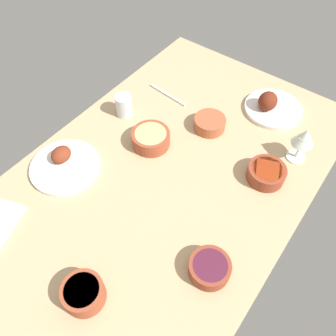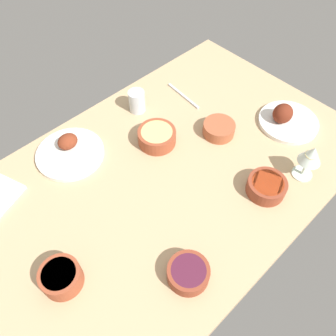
{
  "view_description": "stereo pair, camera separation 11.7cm",
  "coord_description": "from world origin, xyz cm",
  "px_view_note": "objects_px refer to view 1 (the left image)",
  "views": [
    {
      "loc": [
        -56.55,
        -42.5,
        99.59
      ],
      "look_at": [
        0.0,
        0.0,
        6.0
      ],
      "focal_mm": 36.49,
      "sensor_mm": 36.0,
      "label": 1
    },
    {
      "loc": [
        -48.76,
        -51.25,
        99.59
      ],
      "look_at": [
        0.0,
        0.0,
        6.0
      ],
      "focal_mm": 36.49,
      "sensor_mm": 36.0,
      "label": 2
    }
  ],
  "objects_px": {
    "bowl_sauce": "(266,173)",
    "bowl_onions": "(210,268)",
    "plate_far_side": "(271,106)",
    "fork_loose": "(168,95)",
    "plate_center_main": "(64,164)",
    "water_tumbler": "(124,105)",
    "bowl_cream": "(209,123)",
    "bowl_pasta": "(151,138)",
    "bowl_soup": "(83,293)",
    "wine_glass": "(304,139)"
  },
  "relations": [
    {
      "from": "bowl_onions",
      "to": "wine_glass",
      "type": "distance_m",
      "value": 0.55
    },
    {
      "from": "bowl_onions",
      "to": "wine_glass",
      "type": "bearing_deg",
      "value": -2.28
    },
    {
      "from": "bowl_onions",
      "to": "bowl_soup",
      "type": "bearing_deg",
      "value": 138.93
    },
    {
      "from": "plate_center_main",
      "to": "fork_loose",
      "type": "xyz_separation_m",
      "value": [
        0.52,
        -0.06,
        -0.01
      ]
    },
    {
      "from": "bowl_sauce",
      "to": "bowl_onions",
      "type": "relative_size",
      "value": 1.07
    },
    {
      "from": "bowl_sauce",
      "to": "wine_glass",
      "type": "distance_m",
      "value": 0.17
    },
    {
      "from": "bowl_soup",
      "to": "fork_loose",
      "type": "distance_m",
      "value": 0.85
    },
    {
      "from": "plate_center_main",
      "to": "water_tumbler",
      "type": "height_order",
      "value": "water_tumbler"
    },
    {
      "from": "plate_center_main",
      "to": "bowl_soup",
      "type": "distance_m",
      "value": 0.47
    },
    {
      "from": "bowl_onions",
      "to": "bowl_pasta",
      "type": "bearing_deg",
      "value": 57.28
    },
    {
      "from": "bowl_cream",
      "to": "bowl_pasta",
      "type": "bearing_deg",
      "value": 147.93
    },
    {
      "from": "bowl_pasta",
      "to": "fork_loose",
      "type": "bearing_deg",
      "value": 24.0
    },
    {
      "from": "bowl_cream",
      "to": "water_tumbler",
      "type": "bearing_deg",
      "value": 114.14
    },
    {
      "from": "bowl_sauce",
      "to": "bowl_pasta",
      "type": "height_order",
      "value": "bowl_pasta"
    },
    {
      "from": "bowl_sauce",
      "to": "bowl_cream",
      "type": "xyz_separation_m",
      "value": [
        0.09,
        0.28,
        -0.0
      ]
    },
    {
      "from": "bowl_soup",
      "to": "plate_far_side",
      "type": "bearing_deg",
      "value": -3.98
    },
    {
      "from": "plate_far_side",
      "to": "fork_loose",
      "type": "bearing_deg",
      "value": 114.79
    },
    {
      "from": "water_tumbler",
      "to": "bowl_cream",
      "type": "bearing_deg",
      "value": -65.86
    },
    {
      "from": "water_tumbler",
      "to": "fork_loose",
      "type": "height_order",
      "value": "water_tumbler"
    },
    {
      "from": "bowl_sauce",
      "to": "bowl_onions",
      "type": "bearing_deg",
      "value": -176.4
    },
    {
      "from": "bowl_cream",
      "to": "bowl_onions",
      "type": "xyz_separation_m",
      "value": [
        -0.48,
        -0.31,
        0.0
      ]
    },
    {
      "from": "bowl_sauce",
      "to": "fork_loose",
      "type": "height_order",
      "value": "bowl_sauce"
    },
    {
      "from": "bowl_onions",
      "to": "bowl_soup",
      "type": "xyz_separation_m",
      "value": [
        -0.26,
        0.23,
        0.01
      ]
    },
    {
      "from": "wine_glass",
      "to": "bowl_soup",
      "type": "bearing_deg",
      "value": 162.69
    },
    {
      "from": "plate_center_main",
      "to": "wine_glass",
      "type": "xyz_separation_m",
      "value": [
        0.53,
        -0.63,
        0.08
      ]
    },
    {
      "from": "plate_center_main",
      "to": "water_tumbler",
      "type": "xyz_separation_m",
      "value": [
        0.33,
        0.01,
        0.03
      ]
    },
    {
      "from": "bowl_pasta",
      "to": "water_tumbler",
      "type": "height_order",
      "value": "water_tumbler"
    },
    {
      "from": "bowl_cream",
      "to": "bowl_soup",
      "type": "distance_m",
      "value": 0.74
    },
    {
      "from": "bowl_cream",
      "to": "bowl_onions",
      "type": "distance_m",
      "value": 0.57
    },
    {
      "from": "plate_far_side",
      "to": "bowl_onions",
      "type": "bearing_deg",
      "value": -167.09
    },
    {
      "from": "bowl_sauce",
      "to": "water_tumbler",
      "type": "relative_size",
      "value": 1.45
    },
    {
      "from": "bowl_onions",
      "to": "wine_glass",
      "type": "height_order",
      "value": "wine_glass"
    },
    {
      "from": "bowl_sauce",
      "to": "water_tumbler",
      "type": "bearing_deg",
      "value": 95.05
    },
    {
      "from": "plate_center_main",
      "to": "water_tumbler",
      "type": "bearing_deg",
      "value": 1.48
    },
    {
      "from": "wine_glass",
      "to": "water_tumbler",
      "type": "distance_m",
      "value": 0.67
    },
    {
      "from": "bowl_onions",
      "to": "fork_loose",
      "type": "distance_m",
      "value": 0.76
    },
    {
      "from": "plate_far_side",
      "to": "bowl_onions",
      "type": "xyz_separation_m",
      "value": [
        -0.71,
        -0.16,
        0.0
      ]
    },
    {
      "from": "plate_far_side",
      "to": "water_tumbler",
      "type": "distance_m",
      "value": 0.58
    },
    {
      "from": "fork_loose",
      "to": "bowl_sauce",
      "type": "bearing_deg",
      "value": -9.72
    },
    {
      "from": "water_tumbler",
      "to": "fork_loose",
      "type": "distance_m",
      "value": 0.21
    },
    {
      "from": "fork_loose",
      "to": "wine_glass",
      "type": "bearing_deg",
      "value": 6.28
    },
    {
      "from": "water_tumbler",
      "to": "bowl_pasta",
      "type": "bearing_deg",
      "value": -108.49
    },
    {
      "from": "plate_far_side",
      "to": "wine_glass",
      "type": "distance_m",
      "value": 0.26
    },
    {
      "from": "bowl_sauce",
      "to": "bowl_cream",
      "type": "bearing_deg",
      "value": 73.27
    },
    {
      "from": "bowl_soup",
      "to": "bowl_cream",
      "type": "bearing_deg",
      "value": 6.17
    },
    {
      "from": "bowl_soup",
      "to": "wine_glass",
      "type": "relative_size",
      "value": 0.82
    },
    {
      "from": "plate_far_side",
      "to": "bowl_sauce",
      "type": "xyz_separation_m",
      "value": [
        -0.31,
        -0.14,
        0.01
      ]
    },
    {
      "from": "plate_far_side",
      "to": "bowl_onions",
      "type": "relative_size",
      "value": 1.9
    },
    {
      "from": "bowl_pasta",
      "to": "wine_glass",
      "type": "relative_size",
      "value": 1.0
    },
    {
      "from": "bowl_cream",
      "to": "bowl_pasta",
      "type": "height_order",
      "value": "bowl_pasta"
    }
  ]
}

